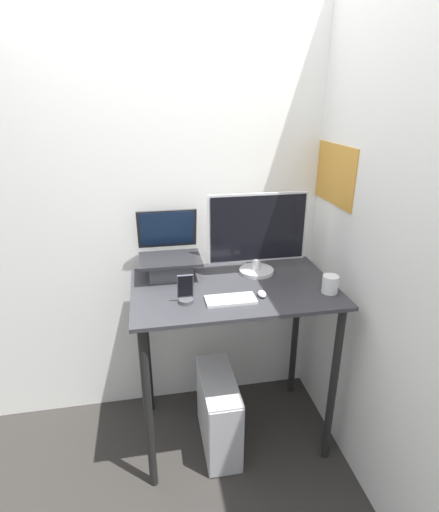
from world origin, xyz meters
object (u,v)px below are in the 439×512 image
(mouse, at_px, (262,294))
(computer_tower, at_px, (219,412))
(keyboard, at_px, (231,299))
(cell_phone, at_px, (186,294))
(laptop, at_px, (170,260))
(monitor, at_px, (258,235))

(mouse, distance_m, computer_tower, 0.81)
(keyboard, distance_m, computer_tower, 0.78)
(cell_phone, distance_m, computer_tower, 0.84)
(laptop, distance_m, mouse, 0.56)
(mouse, relative_size, cell_phone, 0.43)
(monitor, distance_m, cell_phone, 0.55)
(monitor, relative_size, mouse, 8.56)
(laptop, relative_size, computer_tower, 0.73)
(laptop, xyz_separation_m, cell_phone, (0.05, -0.34, -0.04))
(keyboard, xyz_separation_m, computer_tower, (-0.05, 0.08, -0.78))
(computer_tower, bearing_deg, keyboard, -59.08)
(laptop, relative_size, keyboard, 1.41)
(laptop, height_order, keyboard, laptop)
(cell_phone, bearing_deg, monitor, 33.10)
(mouse, height_order, cell_phone, cell_phone)
(laptop, relative_size, cell_phone, 2.36)
(keyboard, height_order, mouse, mouse)
(computer_tower, bearing_deg, monitor, 41.42)
(keyboard, bearing_deg, cell_phone, 172.72)
(cell_phone, relative_size, computer_tower, 0.31)
(monitor, distance_m, mouse, 0.36)
(keyboard, height_order, computer_tower, keyboard)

